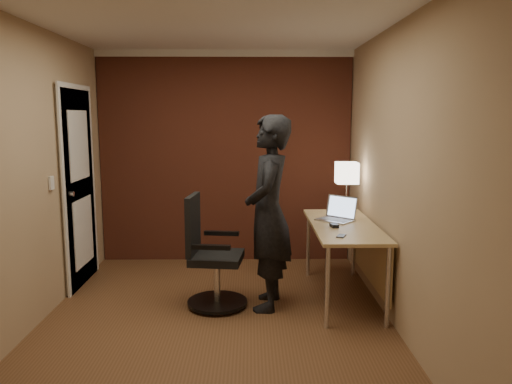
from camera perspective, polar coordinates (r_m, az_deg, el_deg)
room at (r=5.57m, az=-6.55°, el=4.77°), size 4.00×4.00×4.00m
desk at (r=4.85m, az=10.77°, el=-5.10°), size 0.60×1.50×0.73m
desk_lamp at (r=5.30m, az=10.33°, el=2.09°), size 0.22×0.22×0.54m
laptop at (r=4.96m, az=9.36°, el=-2.46°), size 0.42×0.41×0.23m
mouse at (r=4.65m, az=8.93°, el=-3.81°), size 0.08×0.11×0.03m
phone at (r=4.31m, az=9.71°, el=-4.97°), size 0.10×0.13×0.01m
office_chair at (r=4.62m, az=-5.29°, el=-7.63°), size 0.55×0.60×1.02m
person at (r=4.50m, az=1.43°, el=-2.41°), size 0.49×0.69×1.76m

